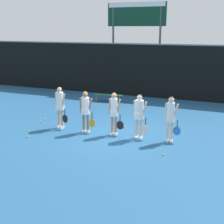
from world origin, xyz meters
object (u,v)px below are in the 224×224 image
(tennis_ball_4, at_px, (29,131))
(tennis_ball_5, at_px, (28,137))
(player_2, at_px, (114,111))
(tennis_ball_0, at_px, (41,122))
(player_1, at_px, (86,108))
(player_4, at_px, (171,115))
(scoreboard, at_px, (136,22))
(player_0, at_px, (60,104))
(tennis_ball_3, at_px, (125,127))
(tennis_ball_7, at_px, (168,137))
(bench_courtside, at_px, (108,96))
(tennis_ball_2, at_px, (164,155))
(tennis_ball_6, at_px, (45,119))
(player_3, at_px, (139,113))
(tennis_ball_1, at_px, (65,116))

(tennis_ball_4, height_order, tennis_ball_5, tennis_ball_5)
(player_2, bearing_deg, tennis_ball_4, -170.88)
(tennis_ball_0, relative_size, tennis_ball_5, 0.96)
(player_1, xyz_separation_m, player_4, (3.50, 0.19, 0.01))
(scoreboard, xyz_separation_m, player_0, (-0.47, -9.01, -3.53))
(tennis_ball_3, bearing_deg, tennis_ball_5, -140.02)
(tennis_ball_3, bearing_deg, scoreboard, 105.02)
(tennis_ball_3, height_order, tennis_ball_5, tennis_ball_3)
(player_2, bearing_deg, tennis_ball_0, 168.34)
(player_2, relative_size, tennis_ball_3, 24.54)
(player_4, xyz_separation_m, tennis_ball_7, (-0.16, 0.44, -1.02))
(tennis_ball_0, height_order, tennis_ball_4, same)
(bench_courtside, distance_m, tennis_ball_2, 8.39)
(bench_courtside, height_order, tennis_ball_6, bench_courtside)
(bench_courtside, height_order, player_4, player_4)
(tennis_ball_5, xyz_separation_m, tennis_ball_7, (5.21, 2.10, -0.00))
(player_0, distance_m, tennis_ball_7, 4.78)
(scoreboard, distance_m, tennis_ball_4, 11.08)
(scoreboard, bearing_deg, tennis_ball_3, -74.98)
(scoreboard, relative_size, tennis_ball_6, 81.58)
(player_3, xyz_separation_m, tennis_ball_7, (1.05, 0.51, -1.02))
(tennis_ball_0, relative_size, tennis_ball_4, 1.00)
(player_0, relative_size, player_1, 1.04)
(player_0, distance_m, player_4, 4.80)
(tennis_ball_1, xyz_separation_m, tennis_ball_7, (5.38, -1.11, -0.00))
(scoreboard, xyz_separation_m, tennis_ball_2, (4.44, -10.34, -4.58))
(tennis_ball_2, bearing_deg, player_1, 161.36)
(tennis_ball_2, bearing_deg, player_3, 134.62)
(player_4, height_order, tennis_ball_0, player_4)
(player_4, height_order, tennis_ball_2, player_4)
(scoreboard, height_order, bench_courtside, scoreboard)
(tennis_ball_1, relative_size, tennis_ball_2, 1.03)
(player_2, relative_size, tennis_ball_6, 24.42)
(tennis_ball_0, xyz_separation_m, tennis_ball_6, (-0.07, 0.40, 0.00))
(tennis_ball_4, bearing_deg, bench_courtside, 81.39)
(bench_courtside, bearing_deg, tennis_ball_5, -100.05)
(player_3, bearing_deg, tennis_ball_6, 175.56)
(bench_courtside, relative_size, tennis_ball_2, 26.98)
(tennis_ball_2, relative_size, tennis_ball_4, 1.00)
(tennis_ball_5, bearing_deg, tennis_ball_7, 21.95)
(player_3, distance_m, tennis_ball_4, 4.79)
(player_0, height_order, tennis_ball_0, player_0)
(player_3, distance_m, tennis_ball_2, 2.15)
(player_0, relative_size, player_4, 1.01)
(scoreboard, bearing_deg, player_4, -64.13)
(tennis_ball_1, relative_size, tennis_ball_4, 1.04)
(player_1, height_order, tennis_ball_2, player_1)
(player_4, bearing_deg, tennis_ball_5, -172.32)
(tennis_ball_2, bearing_deg, bench_courtside, 126.06)
(tennis_ball_3, bearing_deg, tennis_ball_6, -175.31)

